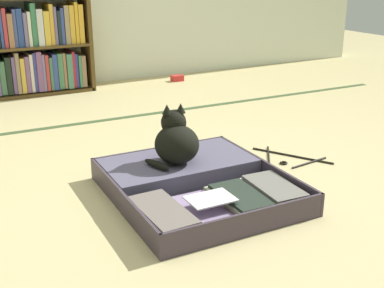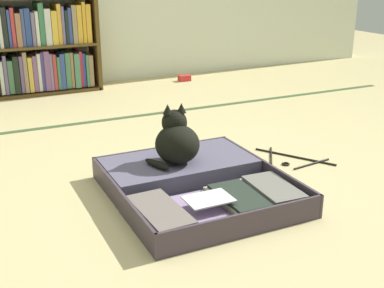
{
  "view_description": "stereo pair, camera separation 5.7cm",
  "coord_description": "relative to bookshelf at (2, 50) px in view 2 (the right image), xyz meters",
  "views": [
    {
      "loc": [
        -0.83,
        -1.79,
        0.95
      ],
      "look_at": [
        0.12,
        0.05,
        0.22
      ],
      "focal_mm": 47.17,
      "sensor_mm": 36.0,
      "label": 1
    },
    {
      "loc": [
        -0.78,
        -1.81,
        0.95
      ],
      "look_at": [
        0.12,
        0.05,
        0.22
      ],
      "focal_mm": 47.17,
      "sensor_mm": 36.0,
      "label": 2
    }
  ],
  "objects": [
    {
      "name": "open_suitcase",
      "position": [
        0.53,
        -2.2,
        -0.31
      ],
      "size": [
        0.72,
        0.81,
        0.1
      ],
      "color": "#3C323D",
      "rests_on": "ground_plane"
    },
    {
      "name": "clothes_hanger",
      "position": [
        1.16,
        -2.08,
        -0.35
      ],
      "size": [
        0.31,
        0.38,
        0.01
      ],
      "color": "black",
      "rests_on": "ground_plane"
    },
    {
      "name": "bookshelf",
      "position": [
        0.0,
        0.0,
        0.0
      ],
      "size": [
        1.43,
        0.28,
        0.74
      ],
      "color": "brown",
      "rests_on": "ground_plane"
    },
    {
      "name": "tatami_border",
      "position": [
        0.42,
        -0.97,
        -0.35
      ],
      "size": [
        4.8,
        0.05,
        0.0
      ],
      "color": "#3B502C",
      "rests_on": "ground_plane"
    },
    {
      "name": "small_red_pouch",
      "position": [
        1.46,
        -0.11,
        -0.33
      ],
      "size": [
        0.1,
        0.07,
        0.05
      ],
      "color": "red",
      "rests_on": "ground_plane"
    },
    {
      "name": "black_cat",
      "position": [
        0.51,
        -2.07,
        -0.15
      ],
      "size": [
        0.27,
        0.24,
        0.27
      ],
      "color": "black",
      "rests_on": "open_suitcase"
    },
    {
      "name": "ground_plane",
      "position": [
        0.42,
        -2.24,
        -0.35
      ],
      "size": [
        10.0,
        10.0,
        0.0
      ],
      "primitive_type": "plane",
      "color": "tan"
    }
  ]
}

